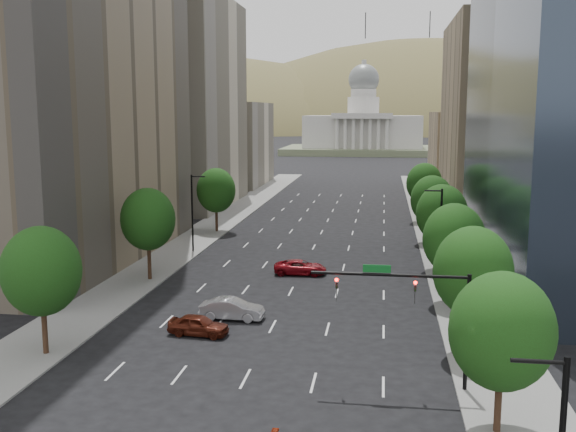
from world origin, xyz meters
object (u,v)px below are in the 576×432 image
at_px(car_maroon, 199,325).
at_px(car_red_far, 300,267).
at_px(capitol, 363,131).
at_px(traffic_signal, 424,304).
at_px(car_silver, 232,309).

distance_m(car_maroon, car_red_far, 19.76).
height_order(capitol, car_red_far, capitol).
bearing_deg(capitol, car_maroon, -91.35).
distance_m(capitol, car_maroon, 212.58).
height_order(traffic_signal, capitol, capitol).
distance_m(traffic_signal, car_silver, 18.48).
height_order(car_maroon, car_red_far, car_maroon).
distance_m(car_silver, car_red_far, 15.51).
distance_m(traffic_signal, car_red_far, 28.77).
bearing_deg(car_maroon, traffic_signal, -109.41).
bearing_deg(car_maroon, capitol, 4.51).
xyz_separation_m(capitol, car_maroon, (-5.00, -212.38, -7.82)).
bearing_deg(car_silver, car_red_far, -11.90).
xyz_separation_m(car_maroon, car_silver, (1.57, 3.98, 0.07)).
xyz_separation_m(car_silver, car_red_far, (3.49, 15.12, -0.10)).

